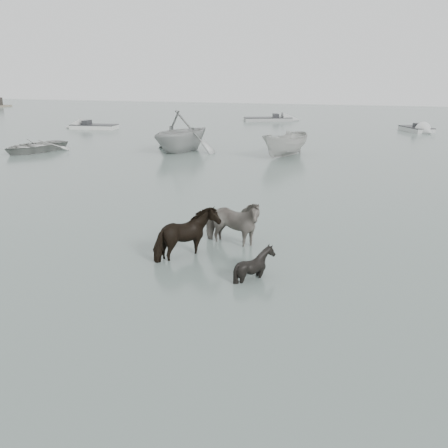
{
  "coord_description": "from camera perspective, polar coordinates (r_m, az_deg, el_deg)",
  "views": [
    {
      "loc": [
        4.07,
        -10.03,
        4.89
      ],
      "look_at": [
        0.47,
        2.14,
        1.0
      ],
      "focal_mm": 40.0,
      "sensor_mm": 36.0,
      "label": 1
    }
  ],
  "objects": [
    {
      "name": "skiff_outer",
      "position": [
        46.55,
        -14.62,
        10.94
      ],
      "size": [
        5.72,
        2.22,
        0.75
      ],
      "primitive_type": null,
      "rotation": [
        0.0,
        0.0,
        3.26
      ],
      "color": "silver",
      "rests_on": "ground"
    },
    {
      "name": "pony_black",
      "position": [
        12.22,
        3.53,
        -3.74
      ],
      "size": [
        1.16,
        1.07,
        1.12
      ],
      "primitive_type": "imported",
      "rotation": [
        0.0,
        0.0,
        1.74
      ],
      "color": "black",
      "rests_on": "ground"
    },
    {
      "name": "rowboat_trail",
      "position": [
        32.16,
        -4.85,
        10.68
      ],
      "size": [
        5.78,
        6.24,
        2.72
      ],
      "primitive_type": "imported",
      "rotation": [
        0.0,
        0.0,
        2.84
      ],
      "color": "#A3A5A3",
      "rests_on": "ground"
    },
    {
      "name": "ground",
      "position": [
        11.87,
        -5.15,
        -7.35
      ],
      "size": [
        140.0,
        140.0,
        0.0
      ],
      "primitive_type": "plane",
      "color": "#586861",
      "rests_on": "ground"
    },
    {
      "name": "rowboat_lead",
      "position": [
        34.22,
        -20.88,
        8.5
      ],
      "size": [
        4.16,
        5.07,
        0.91
      ],
      "primitive_type": "imported",
      "rotation": [
        0.0,
        0.0,
        -0.25
      ],
      "color": "#A5A6A1",
      "rests_on": "ground"
    },
    {
      "name": "skiff_mid",
      "position": [
        46.14,
        21.14,
        10.31
      ],
      "size": [
        3.44,
        4.72,
        0.75
      ],
      "primitive_type": null,
      "rotation": [
        0.0,
        0.0,
        -1.11
      ],
      "color": "#ACAFAC",
      "rests_on": "ground"
    },
    {
      "name": "skiff_far",
      "position": [
        52.43,
        5.05,
        12.04
      ],
      "size": [
        6.82,
        3.95,
        0.75
      ],
      "primitive_type": null,
      "rotation": [
        0.0,
        0.0,
        0.38
      ],
      "color": "gray",
      "rests_on": "ground"
    },
    {
      "name": "pony_pinto",
      "position": [
        14.43,
        0.9,
        0.66
      ],
      "size": [
        2.08,
        1.25,
        1.64
      ],
      "primitive_type": "imported",
      "rotation": [
        0.0,
        0.0,
        1.37
      ],
      "color": "black",
      "rests_on": "ground"
    },
    {
      "name": "boat_small",
      "position": [
        30.38,
        7.05,
        9.18
      ],
      "size": [
        3.05,
        4.41,
        1.6
      ],
      "primitive_type": "imported",
      "rotation": [
        0.0,
        0.0,
        -0.4
      ],
      "color": "#ABABA7",
      "rests_on": "ground"
    },
    {
      "name": "pony_dark",
      "position": [
        13.5,
        -4.15,
        -0.68
      ],
      "size": [
        1.57,
        1.76,
        1.58
      ],
      "primitive_type": "imported",
      "rotation": [
        0.0,
        0.0,
        1.42
      ],
      "color": "black",
      "rests_on": "ground"
    }
  ]
}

